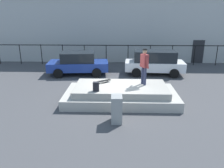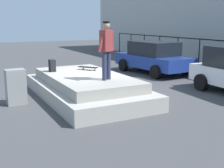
% 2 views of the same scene
% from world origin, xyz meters
% --- Properties ---
extents(ground_plane, '(60.00, 60.00, 0.00)m').
position_xyz_m(ground_plane, '(0.00, 0.00, 0.00)').
color(ground_plane, '#424244').
extents(concrete_ledge, '(5.59, 2.89, 0.80)m').
position_xyz_m(concrete_ledge, '(0.27, -0.35, 0.36)').
color(concrete_ledge, '#ADA89E').
rests_on(concrete_ledge, ground_plane).
extents(skateboarder, '(0.43, 0.75, 1.81)m').
position_xyz_m(skateboarder, '(1.42, -0.11, 1.84)').
color(skateboarder, '#2D334C').
rests_on(skateboarder, concrete_ledge).
extents(skateboard, '(0.76, 0.62, 0.12)m').
position_xyz_m(skateboard, '(-0.61, 0.11, 0.90)').
color(skateboard, black).
rests_on(skateboard, concrete_ledge).
extents(backpack, '(0.29, 0.21, 0.44)m').
position_xyz_m(backpack, '(-0.89, -1.18, 1.02)').
color(backpack, black).
rests_on(backpack, concrete_ledge).
extents(car_blue_sedan_near, '(4.38, 2.42, 1.61)m').
position_xyz_m(car_blue_sedan_near, '(-2.75, 4.64, 0.83)').
color(car_blue_sedan_near, navy).
rests_on(car_blue_sedan_near, ground_plane).
extents(car_white_hatchback_mid, '(4.23, 2.14, 1.70)m').
position_xyz_m(car_white_hatchback_mid, '(2.70, 4.76, 0.90)').
color(car_white_hatchback_mid, white).
rests_on(car_white_hatchback_mid, ground_plane).
extents(utility_box, '(0.46, 0.61, 1.13)m').
position_xyz_m(utility_box, '(0.09, -2.66, 0.56)').
color(utility_box, gray).
rests_on(utility_box, ground_plane).
extents(fence_row, '(24.06, 0.06, 1.69)m').
position_xyz_m(fence_row, '(0.00, 7.73, 1.17)').
color(fence_row, black).
rests_on(fence_row, ground_plane).
extents(warehouse_building, '(35.95, 9.09, 6.02)m').
position_xyz_m(warehouse_building, '(0.00, 12.98, 3.02)').
color(warehouse_building, '#B2B2AD').
rests_on(warehouse_building, ground_plane).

